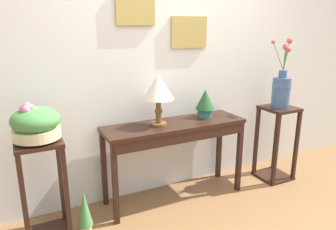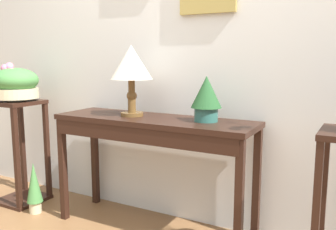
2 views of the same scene
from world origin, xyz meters
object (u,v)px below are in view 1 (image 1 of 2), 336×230
(pedestal_stand_right, at_px, (276,143))
(potted_plant_floor, at_px, (85,212))
(planter_bowl_wide_left, at_px, (36,123))
(table_lamp, at_px, (158,89))
(flower_vase_tall_right, at_px, (281,88))
(potted_plant_on_console, at_px, (205,102))
(console_table, at_px, (176,134))
(pedestal_stand_left, at_px, (44,190))

(pedestal_stand_right, height_order, potted_plant_floor, pedestal_stand_right)
(planter_bowl_wide_left, bearing_deg, pedestal_stand_right, -0.56)
(table_lamp, bearing_deg, flower_vase_tall_right, -5.03)
(potted_plant_on_console, relative_size, pedestal_stand_right, 0.34)
(console_table, distance_m, flower_vase_tall_right, 1.28)
(pedestal_stand_left, bearing_deg, flower_vase_tall_right, -0.60)
(console_table, bearing_deg, table_lamp, 171.70)
(table_lamp, height_order, flower_vase_tall_right, flower_vase_tall_right)
(console_table, bearing_deg, potted_plant_on_console, 9.95)
(table_lamp, bearing_deg, console_table, -8.30)
(console_table, height_order, table_lamp, table_lamp)
(potted_plant_floor, bearing_deg, potted_plant_on_console, 10.90)
(pedestal_stand_left, relative_size, flower_vase_tall_right, 1.16)
(console_table, relative_size, planter_bowl_wide_left, 3.89)
(pedestal_stand_left, bearing_deg, pedestal_stand_right, -0.57)
(pedestal_stand_left, bearing_deg, table_lamp, 5.26)
(pedestal_stand_left, xyz_separation_m, potted_plant_floor, (0.28, -0.12, -0.21))
(planter_bowl_wide_left, relative_size, flower_vase_tall_right, 0.49)
(pedestal_stand_left, distance_m, pedestal_stand_right, 2.45)
(pedestal_stand_left, xyz_separation_m, pedestal_stand_right, (2.45, -0.02, -0.00))
(console_table, xyz_separation_m, pedestal_stand_left, (-1.22, -0.07, -0.26))
(planter_bowl_wide_left, bearing_deg, table_lamp, 5.28)
(table_lamp, height_order, planter_bowl_wide_left, table_lamp)
(table_lamp, relative_size, pedestal_stand_left, 0.57)
(potted_plant_floor, bearing_deg, pedestal_stand_left, 157.97)
(potted_plant_on_console, height_order, potted_plant_floor, potted_plant_on_console)
(pedestal_stand_right, bearing_deg, flower_vase_tall_right, -125.52)
(pedestal_stand_right, bearing_deg, console_table, 175.47)
(table_lamp, bearing_deg, pedestal_stand_right, -4.99)
(table_lamp, distance_m, flower_vase_tall_right, 1.40)
(pedestal_stand_right, height_order, flower_vase_tall_right, flower_vase_tall_right)
(console_table, bearing_deg, potted_plant_floor, -168.72)
(console_table, height_order, potted_plant_on_console, potted_plant_on_console)
(planter_bowl_wide_left, height_order, pedestal_stand_right, planter_bowl_wide_left)
(pedestal_stand_left, height_order, planter_bowl_wide_left, planter_bowl_wide_left)
(console_table, distance_m, table_lamp, 0.48)
(potted_plant_on_console, distance_m, pedestal_stand_left, 1.68)
(table_lamp, distance_m, pedestal_stand_left, 1.28)
(console_table, bearing_deg, planter_bowl_wide_left, -176.60)
(console_table, bearing_deg, flower_vase_tall_right, -4.57)
(flower_vase_tall_right, bearing_deg, planter_bowl_wide_left, 179.42)
(planter_bowl_wide_left, height_order, potted_plant_floor, planter_bowl_wide_left)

